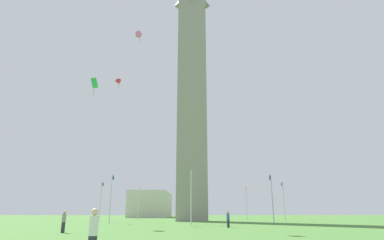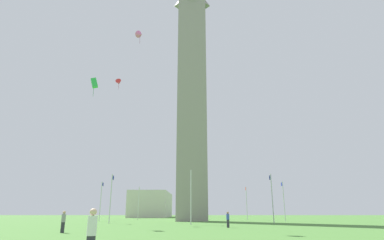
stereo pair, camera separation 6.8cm
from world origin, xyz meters
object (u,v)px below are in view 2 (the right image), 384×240
kite_pink_delta (140,34)px  distant_building (152,205)px  kite_green_box (94,83)px  flagpole_nw (247,201)px  flagpole_w (284,199)px  person_gray_shirt (63,222)px  flagpole_se (111,196)px  flagpole_sw (272,196)px  flagpole_ne (139,201)px  obelisk_monument (192,88)px  flagpole_n (193,202)px  flagpole_s (191,194)px  flagpole_e (101,199)px  person_blue_shirt (228,220)px  kite_red_delta (119,82)px  person_white_shirt (91,235)px

kite_pink_delta → distant_building: kite_pink_delta is taller
distant_building → kite_green_box: bearing=-179.6°
flagpole_nw → distant_building: (37.46, 25.95, 0.08)m
flagpole_w → person_gray_shirt: (-33.82, 26.87, -3.10)m
flagpole_se → flagpole_sw: (-0.00, -23.96, 0.00)m
flagpole_ne → flagpole_w: (-11.98, -28.92, 0.00)m
obelisk_monument → flagpole_nw: obelisk_monument is taller
flagpole_n → kite_green_box: (-36.34, 13.50, 14.97)m
obelisk_monument → flagpole_s: obelisk_monument is taller
flagpole_e → kite_green_box: (-19.40, -3.44, 14.97)m
flagpole_ne → flagpole_w: same height
flagpole_n → flagpole_nw: bearing=-112.5°
person_blue_shirt → person_gray_shirt: size_ratio=0.97×
flagpole_se → flagpole_s: 12.97m
flagpole_n → flagpole_nw: (-4.96, -11.98, 0.00)m
person_blue_shirt → kite_pink_delta: bearing=76.3°
flagpole_e → flagpole_se: bearing=-157.5°
flagpole_s → flagpole_w: bearing=-45.0°
flagpole_sw → flagpole_n: bearing=22.5°
flagpole_ne → kite_red_delta: size_ratio=3.58×
flagpole_se → kite_pink_delta: kite_pink_delta is taller
flagpole_sw → flagpole_ne: bearing=45.0°
kite_green_box → flagpole_ne: bearing=-2.8°
obelisk_monument → flagpole_n: bearing=0.0°
flagpole_nw → person_gray_shirt: 50.87m
flagpole_ne → flagpole_w: 31.31m
distant_building → person_white_shirt: bearing=-173.6°
kite_red_delta → flagpole_n: bearing=-27.2°
person_white_shirt → flagpole_s: bearing=4.1°
flagpole_w → person_blue_shirt: size_ratio=4.37×
flagpole_ne → person_white_shirt: 61.55m
flagpole_ne → person_white_shirt: (-60.80, -9.06, -3.09)m
flagpole_se → kite_green_box: kite_green_box is taller
flagpole_s → flagpole_w: 23.96m
obelisk_monument → flagpole_nw: size_ratio=7.30×
flagpole_s → person_gray_shirt: (-16.88, 9.93, -3.10)m
flagpole_n → flagpole_w: bearing=-135.0°
flagpole_e → flagpole_nw: size_ratio=1.00×
flagpole_n → flagpole_se: bearing=157.5°
person_white_shirt → kite_pink_delta: bearing=17.9°
kite_red_delta → flagpole_nw: bearing=-50.9°
flagpole_s → flagpole_nw: size_ratio=1.00×
flagpole_s → kite_green_box: bearing=100.3°
flagpole_sw → obelisk_monument: bearing=45.2°
obelisk_monument → flagpole_w: size_ratio=7.30×
flagpole_ne → person_gray_shirt: size_ratio=4.25×
flagpole_se → person_gray_shirt: (-21.84, -2.05, -3.10)m
flagpole_ne → flagpole_s: same height
person_white_shirt → distant_building: 98.93m
flagpole_ne → flagpole_e: 12.97m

